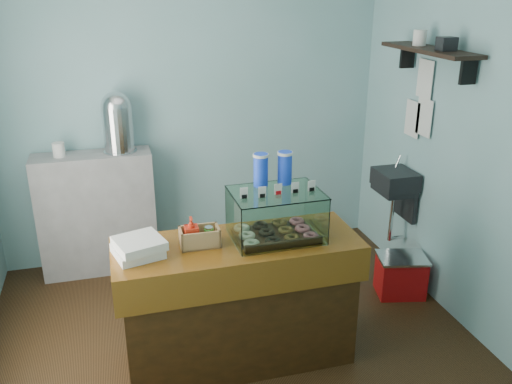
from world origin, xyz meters
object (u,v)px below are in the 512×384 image
object	(u,v)px
coffee_urn	(117,121)
red_cooler	(401,275)
counter	(238,301)
display_case	(275,210)

from	to	relation	value
coffee_urn	red_cooler	size ratio (longest dim) A/B	1.15
counter	display_case	bearing A→B (deg)	9.67
display_case	red_cooler	xyz separation A→B (m)	(1.24, 0.41, -0.90)
display_case	counter	bearing A→B (deg)	-171.06
coffee_urn	counter	bearing A→B (deg)	-67.59
counter	red_cooler	world-z (taller)	counter
display_case	coffee_urn	size ratio (longest dim) A/B	1.12
counter	display_case	world-z (taller)	display_case
display_case	coffee_urn	distance (m)	1.81
counter	coffee_urn	world-z (taller)	coffee_urn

